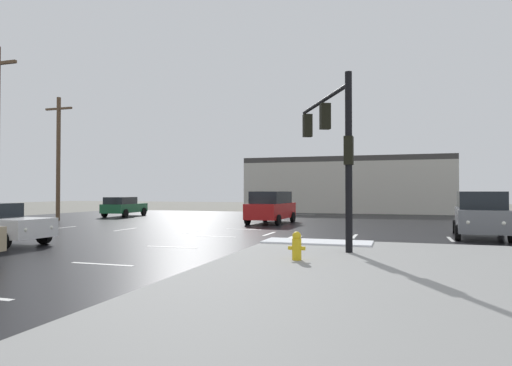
% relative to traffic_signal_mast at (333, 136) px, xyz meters
% --- Properties ---
extents(ground_plane, '(120.00, 120.00, 0.00)m').
position_rel_traffic_signal_mast_xyz_m(ground_plane, '(-5.74, 5.03, -3.97)').
color(ground_plane, slate).
extents(road_asphalt, '(44.00, 44.00, 0.02)m').
position_rel_traffic_signal_mast_xyz_m(road_asphalt, '(-5.74, 5.03, -3.96)').
color(road_asphalt, black).
rests_on(road_asphalt, ground_plane).
extents(snow_strip_curbside, '(4.00, 1.60, 0.06)m').
position_rel_traffic_signal_mast_xyz_m(snow_strip_curbside, '(-0.74, 1.03, -3.80)').
color(snow_strip_curbside, white).
rests_on(snow_strip_curbside, sidewalk_corner).
extents(lane_markings, '(36.15, 36.15, 0.01)m').
position_rel_traffic_signal_mast_xyz_m(lane_markings, '(-4.53, 3.65, -3.95)').
color(lane_markings, silver).
rests_on(lane_markings, road_asphalt).
extents(traffic_signal_mast, '(2.56, 4.83, 5.70)m').
position_rel_traffic_signal_mast_xyz_m(traffic_signal_mast, '(0.00, 0.00, 0.00)').
color(traffic_signal_mast, black).
rests_on(traffic_signal_mast, sidewalk_corner).
extents(fire_hydrant, '(0.48, 0.26, 0.79)m').
position_rel_traffic_signal_mast_xyz_m(fire_hydrant, '(-0.56, -3.33, -3.43)').
color(fire_hydrant, gold).
rests_on(fire_hydrant, sidewalk_corner).
extents(strip_building_background, '(19.44, 8.00, 5.34)m').
position_rel_traffic_signal_mast_xyz_m(strip_building_background, '(-2.58, 29.86, -1.30)').
color(strip_building_background, beige).
rests_on(strip_building_background, ground_plane).
extents(suv_grey, '(2.49, 4.96, 2.03)m').
position_rel_traffic_signal_mast_xyz_m(suv_grey, '(5.60, 6.16, -2.88)').
color(suv_grey, slate).
rests_on(suv_grey, road_asphalt).
extents(suv_red, '(2.35, 4.91, 2.03)m').
position_rel_traffic_signal_mast_xyz_m(suv_red, '(-5.56, 11.83, -2.88)').
color(suv_red, '#B21919').
rests_on(suv_red, road_asphalt).
extents(sedan_green, '(2.32, 4.65, 1.58)m').
position_rel_traffic_signal_mast_xyz_m(sedan_green, '(-19.10, 15.73, -3.12)').
color(sedan_green, '#195933').
rests_on(sedan_green, road_asphalt).
extents(utility_pole_far, '(2.20, 0.28, 8.69)m').
position_rel_traffic_signal_mast_xyz_m(utility_pole_far, '(-20.60, 10.06, 0.58)').
color(utility_pole_far, brown).
rests_on(utility_pole_far, ground_plane).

